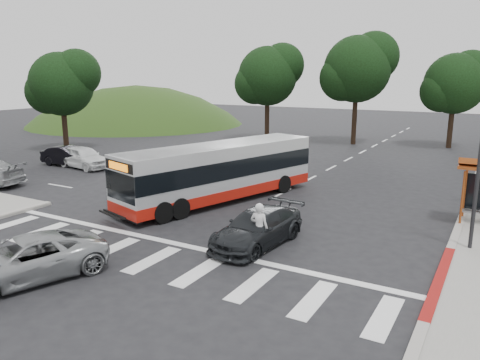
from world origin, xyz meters
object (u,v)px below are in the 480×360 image
Objects in this scene: silver_suv_south at (25,259)px; pedestrian at (259,228)px; transit_bus at (220,173)px; dark_sedan at (257,228)px.

pedestrian is at bearing 67.11° from silver_suv_south.
transit_bus is 2.42× the size of dark_sedan.
transit_bus reaches higher than pedestrian.
transit_bus is 6.02× the size of pedestrian.
pedestrian is 0.40× the size of dark_sedan.
dark_sedan is 0.94× the size of silver_suv_south.
silver_suv_south is (-5.31, -5.72, -0.25)m from pedestrian.
pedestrian is 0.83m from dark_sedan.
transit_bus is at bearing -50.36° from pedestrian.
pedestrian reaches higher than dark_sedan.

